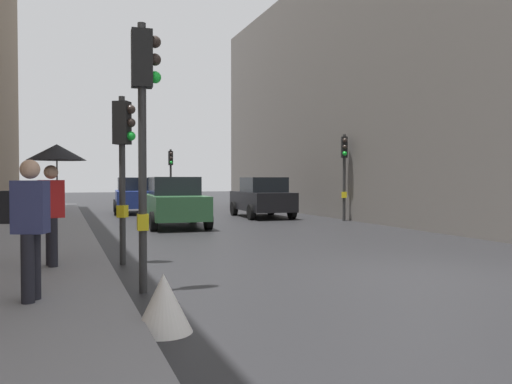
{
  "coord_description": "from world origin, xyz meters",
  "views": [
    {
      "loc": [
        -5.87,
        -7.34,
        1.69
      ],
      "look_at": [
        0.32,
        8.96,
        1.24
      ],
      "focal_mm": 35.93,
      "sensor_mm": 36.0,
      "label": 1
    }
  ],
  "objects_px": {
    "traffic_light_near_left": "(144,108)",
    "pedestrian_with_umbrella": "(55,170)",
    "car_green_estate": "(175,202)",
    "warning_sign_triangle": "(164,303)",
    "pedestrian_with_grey_backpack": "(27,221)",
    "traffic_light_near_right": "(123,149)",
    "traffic_light_far_median": "(171,167)",
    "traffic_light_mid_street": "(344,161)",
    "car_blue_van": "(135,195)",
    "car_dark_suv": "(262,197)"
  },
  "relations": [
    {
      "from": "car_green_estate",
      "to": "pedestrian_with_grey_backpack",
      "type": "distance_m",
      "value": 11.73
    },
    {
      "from": "traffic_light_near_right",
      "to": "warning_sign_triangle",
      "type": "bearing_deg",
      "value": -91.21
    },
    {
      "from": "traffic_light_far_median",
      "to": "car_blue_van",
      "type": "height_order",
      "value": "traffic_light_far_median"
    },
    {
      "from": "traffic_light_mid_street",
      "to": "car_blue_van",
      "type": "height_order",
      "value": "traffic_light_mid_street"
    },
    {
      "from": "warning_sign_triangle",
      "to": "car_green_estate",
      "type": "bearing_deg",
      "value": 77.67
    },
    {
      "from": "traffic_light_mid_street",
      "to": "pedestrian_with_umbrella",
      "type": "distance_m",
      "value": 13.57
    },
    {
      "from": "traffic_light_far_median",
      "to": "car_blue_van",
      "type": "xyz_separation_m",
      "value": [
        -2.69,
        -4.49,
        -1.5
      ]
    },
    {
      "from": "warning_sign_triangle",
      "to": "traffic_light_near_right",
      "type": "bearing_deg",
      "value": 88.79
    },
    {
      "from": "car_dark_suv",
      "to": "car_blue_van",
      "type": "xyz_separation_m",
      "value": [
        -4.87,
        4.81,
        0.0
      ]
    },
    {
      "from": "traffic_light_mid_street",
      "to": "car_blue_van",
      "type": "xyz_separation_m",
      "value": [
        -7.24,
        7.8,
        -1.53
      ]
    },
    {
      "from": "car_dark_suv",
      "to": "pedestrian_with_grey_backpack",
      "type": "distance_m",
      "value": 16.45
    },
    {
      "from": "traffic_light_mid_street",
      "to": "pedestrian_with_umbrella",
      "type": "relative_size",
      "value": 1.63
    },
    {
      "from": "traffic_light_far_median",
      "to": "car_dark_suv",
      "type": "bearing_deg",
      "value": -76.8
    },
    {
      "from": "pedestrian_with_umbrella",
      "to": "pedestrian_with_grey_backpack",
      "type": "relative_size",
      "value": 1.21
    },
    {
      "from": "car_dark_suv",
      "to": "traffic_light_near_left",
      "type": "bearing_deg",
      "value": -118.12
    },
    {
      "from": "traffic_light_near_right",
      "to": "car_green_estate",
      "type": "distance_m",
      "value": 8.14
    },
    {
      "from": "pedestrian_with_grey_backpack",
      "to": "pedestrian_with_umbrella",
      "type": "bearing_deg",
      "value": 83.58
    },
    {
      "from": "traffic_light_near_right",
      "to": "pedestrian_with_grey_backpack",
      "type": "distance_m",
      "value": 3.89
    },
    {
      "from": "traffic_light_mid_street",
      "to": "pedestrian_with_grey_backpack",
      "type": "relative_size",
      "value": 1.97
    },
    {
      "from": "pedestrian_with_umbrella",
      "to": "car_green_estate",
      "type": "bearing_deg",
      "value": 65.1
    },
    {
      "from": "pedestrian_with_grey_backpack",
      "to": "traffic_light_near_right",
      "type": "bearing_deg",
      "value": 65.44
    },
    {
      "from": "traffic_light_near_right",
      "to": "car_blue_van",
      "type": "bearing_deg",
      "value": 81.76
    },
    {
      "from": "traffic_light_mid_street",
      "to": "warning_sign_triangle",
      "type": "xyz_separation_m",
      "value": [
        -9.58,
        -12.37,
        -2.08
      ]
    },
    {
      "from": "traffic_light_mid_street",
      "to": "pedestrian_with_umbrella",
      "type": "height_order",
      "value": "traffic_light_mid_street"
    },
    {
      "from": "car_green_estate",
      "to": "warning_sign_triangle",
      "type": "relative_size",
      "value": 6.61
    },
    {
      "from": "car_dark_suv",
      "to": "warning_sign_triangle",
      "type": "bearing_deg",
      "value": -115.13
    },
    {
      "from": "traffic_light_near_right",
      "to": "car_green_estate",
      "type": "bearing_deg",
      "value": 71.09
    },
    {
      "from": "car_blue_van",
      "to": "pedestrian_with_grey_backpack",
      "type": "relative_size",
      "value": 2.45
    },
    {
      "from": "traffic_light_near_left",
      "to": "warning_sign_triangle",
      "type": "xyz_separation_m",
      "value": [
        -0.1,
        -2.07,
        -2.41
      ]
    },
    {
      "from": "traffic_light_far_median",
      "to": "pedestrian_with_grey_backpack",
      "type": "bearing_deg",
      "value": -105.53
    },
    {
      "from": "traffic_light_near_left",
      "to": "pedestrian_with_umbrella",
      "type": "bearing_deg",
      "value": 121.88
    },
    {
      "from": "traffic_light_mid_street",
      "to": "traffic_light_far_median",
      "type": "bearing_deg",
      "value": 110.32
    },
    {
      "from": "traffic_light_mid_street",
      "to": "warning_sign_triangle",
      "type": "relative_size",
      "value": 5.36
    },
    {
      "from": "traffic_light_near_right",
      "to": "traffic_light_mid_street",
      "type": "bearing_deg",
      "value": 38.77
    },
    {
      "from": "car_green_estate",
      "to": "pedestrian_with_umbrella",
      "type": "relative_size",
      "value": 2.01
    },
    {
      "from": "car_dark_suv",
      "to": "car_green_estate",
      "type": "xyz_separation_m",
      "value": [
        -4.51,
        -3.02,
        0.0
      ]
    },
    {
      "from": "traffic_light_mid_street",
      "to": "traffic_light_near_right",
      "type": "relative_size",
      "value": 1.05
    },
    {
      "from": "pedestrian_with_grey_backpack",
      "to": "warning_sign_triangle",
      "type": "relative_size",
      "value": 2.72
    },
    {
      "from": "pedestrian_with_umbrella",
      "to": "traffic_light_far_median",
      "type": "bearing_deg",
      "value": 73.32
    },
    {
      "from": "car_dark_suv",
      "to": "car_green_estate",
      "type": "height_order",
      "value": "same"
    },
    {
      "from": "car_dark_suv",
      "to": "car_blue_van",
      "type": "height_order",
      "value": "same"
    },
    {
      "from": "traffic_light_near_left",
      "to": "car_dark_suv",
      "type": "relative_size",
      "value": 0.93
    },
    {
      "from": "traffic_light_near_left",
      "to": "car_green_estate",
      "type": "xyz_separation_m",
      "value": [
        2.6,
        10.28,
        -1.86
      ]
    },
    {
      "from": "traffic_light_far_median",
      "to": "car_dark_suv",
      "type": "relative_size",
      "value": 0.8
    },
    {
      "from": "traffic_light_near_left",
      "to": "traffic_light_far_median",
      "type": "relative_size",
      "value": 1.15
    },
    {
      "from": "traffic_light_far_median",
      "to": "traffic_light_near_right",
      "type": "bearing_deg",
      "value": -103.9
    },
    {
      "from": "warning_sign_triangle",
      "to": "traffic_light_mid_street",
      "type": "bearing_deg",
      "value": 52.26
    },
    {
      "from": "car_green_estate",
      "to": "warning_sign_triangle",
      "type": "bearing_deg",
      "value": -102.33
    },
    {
      "from": "traffic_light_far_median",
      "to": "pedestrian_with_grey_backpack",
      "type": "xyz_separation_m",
      "value": [
        -6.47,
        -23.28,
        -1.22
      ]
    },
    {
      "from": "car_dark_suv",
      "to": "traffic_light_mid_street",
      "type": "bearing_deg",
      "value": -51.59
    }
  ]
}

